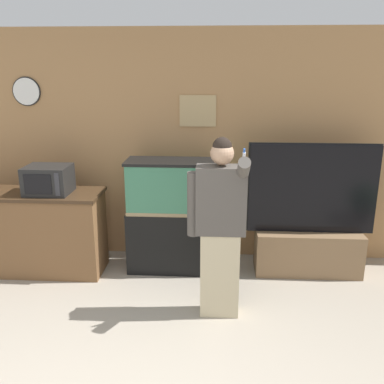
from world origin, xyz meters
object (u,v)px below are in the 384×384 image
object	(u,v)px
aquarium_on_stand	(173,216)
tv_on_stand	(309,236)
counter_island	(31,232)
person_standing	(220,226)
microwave	(48,180)

from	to	relation	value
aquarium_on_stand	tv_on_stand	size ratio (longest dim) A/B	0.86
counter_island	person_standing	bearing A→B (deg)	-19.92
tv_on_stand	person_standing	world-z (taller)	person_standing
microwave	person_standing	bearing A→B (deg)	-21.85
counter_island	person_standing	size ratio (longest dim) A/B	0.97
microwave	aquarium_on_stand	bearing A→B (deg)	7.49
microwave	tv_on_stand	xyz separation A→B (m)	(2.76, 0.18, -0.64)
microwave	person_standing	size ratio (longest dim) A/B	0.28
tv_on_stand	person_standing	size ratio (longest dim) A/B	0.88
counter_island	aquarium_on_stand	bearing A→B (deg)	5.35
microwave	counter_island	bearing A→B (deg)	174.61
aquarium_on_stand	tv_on_stand	world-z (taller)	tv_on_stand
aquarium_on_stand	person_standing	size ratio (longest dim) A/B	0.76
microwave	tv_on_stand	world-z (taller)	tv_on_stand
microwave	aquarium_on_stand	xyz separation A→B (m)	(1.29, 0.17, -0.43)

